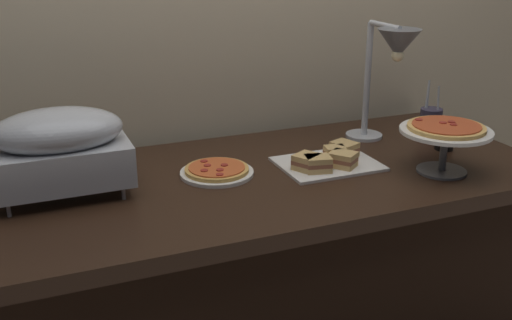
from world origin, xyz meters
TOP-DOWN VIEW (x-y plane):
  - back_wall at (0.00, 0.50)m, footprint 4.40×0.04m
  - buffet_table at (0.00, 0.00)m, footprint 1.90×0.84m
  - chafing_dish at (-0.63, 0.06)m, footprint 0.40×0.25m
  - heat_lamp at (0.51, 0.06)m, footprint 0.15×0.32m
  - pizza_plate_front at (-0.15, 0.05)m, footprint 0.24×0.24m
  - pizza_plate_center at (0.54, -0.21)m, footprint 0.30×0.30m
  - sandwich_platter at (0.22, -0.03)m, footprint 0.33×0.25m
  - sauce_cup_near at (0.70, -0.03)m, footprint 0.07×0.07m
  - utensil_holder at (0.75, 0.12)m, footprint 0.08×0.08m

SIDE VIEW (x-z plane):
  - buffet_table at x=0.00m, z-range 0.01..0.77m
  - pizza_plate_front at x=-0.15m, z-range 0.76..0.79m
  - sauce_cup_near at x=0.70m, z-range 0.76..0.80m
  - sandwich_platter at x=0.22m, z-range 0.75..0.81m
  - utensil_holder at x=0.75m, z-range 0.71..0.93m
  - pizza_plate_center at x=0.54m, z-range 0.81..0.98m
  - chafing_dish at x=-0.63m, z-range 0.78..1.04m
  - heat_lamp at x=0.51m, z-range 0.88..1.33m
  - back_wall at x=0.00m, z-range 0.00..2.40m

